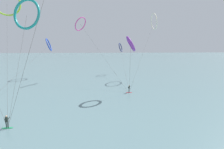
{
  "coord_description": "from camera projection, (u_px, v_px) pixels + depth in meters",
  "views": [
    {
      "loc": [
        -1.53,
        -2.89,
        10.54
      ],
      "look_at": [
        0.0,
        21.55,
        6.21
      ],
      "focal_mm": 27.71,
      "sensor_mm": 36.0,
      "label": 1
    }
  ],
  "objects": [
    {
      "name": "sea_water",
      "position": [
        104.0,
        61.0,
        109.48
      ],
      "size": [
        400.0,
        200.0,
        0.08
      ],
      "primitive_type": "cube",
      "color": "slate",
      "rests_on": "ground"
    },
    {
      "name": "surfer_emerald",
      "position": [
        7.0,
        123.0,
        21.66
      ],
      "size": [
        1.4,
        0.65,
        1.7
      ],
      "rotation": [
        0.0,
        0.0,
        2.79
      ],
      "color": "#199351",
      "rests_on": "ground"
    },
    {
      "name": "surfer_crimson",
      "position": [
        129.0,
        89.0,
        37.54
      ],
      "size": [
        1.4,
        0.64,
        1.7
      ],
      "rotation": [
        0.0,
        0.0,
        1.33
      ],
      "color": "red",
      "rests_on": "ground"
    },
    {
      "name": "kite_cobalt",
      "position": [
        49.0,
        45.0,
        54.96
      ],
      "size": [
        2.26,
        46.77,
        12.41
      ],
      "rotation": [
        0.0,
        0.0,
        1.69
      ],
      "color": "#2647B7",
      "rests_on": "ground"
    },
    {
      "name": "kite_violet",
      "position": [
        131.0,
        44.0,
        35.18
      ],
      "size": [
        2.18,
        3.52,
        12.19
      ],
      "rotation": [
        0.0,
        0.0,
        1.54
      ],
      "color": "purple",
      "rests_on": "ground"
    },
    {
      "name": "kite_teal",
      "position": [
        27.0,
        14.0,
        28.62
      ],
      "size": [
        5.37,
        11.2,
        18.06
      ],
      "rotation": [
        0.0,
        0.0,
        5.95
      ],
      "color": "teal",
      "rests_on": "ground"
    },
    {
      "name": "kite_navy",
      "position": [
        121.0,
        48.0,
        61.71
      ],
      "size": [
        2.23,
        27.85,
        10.93
      ],
      "rotation": [
        0.0,
        0.0,
        1.21
      ],
      "color": "navy",
      "rests_on": "ground"
    },
    {
      "name": "kite_magenta",
      "position": [
        80.0,
        24.0,
        51.15
      ],
      "size": [
        14.19,
        19.88,
        18.36
      ],
      "rotation": [
        0.0,
        0.0,
        4.15
      ],
      "color": "#CC288E",
      "rests_on": "ground"
    },
    {
      "name": "kite_ivory",
      "position": [
        154.0,
        22.0,
        53.49
      ],
      "size": [
        11.15,
        21.12,
        19.95
      ],
      "rotation": [
        0.0,
        0.0,
        1.63
      ],
      "color": "silver",
      "rests_on": "ground"
    },
    {
      "name": "kite_lime",
      "position": [
        7.0,
        3.0,
        35.37
      ],
      "size": [
        9.84,
        19.06,
        21.45
      ],
      "rotation": [
        0.0,
        0.0,
        0.42
      ],
      "color": "#8CC62D",
      "rests_on": "ground"
    }
  ]
}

